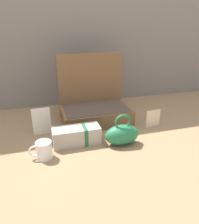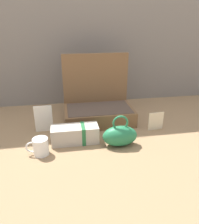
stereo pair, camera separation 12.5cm
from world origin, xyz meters
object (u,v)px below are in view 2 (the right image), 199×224
(teal_pouch_handbag, at_px, (120,135))
(poster_card_right, at_px, (44,119))
(cream_toiletry_bag, at_px, (76,134))
(info_card_left, at_px, (156,121))
(open_suitcase, at_px, (98,106))
(coffee_mug, at_px, (40,147))

(teal_pouch_handbag, distance_m, poster_card_right, 0.48)
(teal_pouch_handbag, distance_m, cream_toiletry_bag, 0.24)
(teal_pouch_handbag, distance_m, info_card_left, 0.30)
(open_suitcase, xyz_separation_m, cream_toiletry_bag, (-0.17, -0.27, -0.05))
(poster_card_right, bearing_deg, info_card_left, -9.88)
(open_suitcase, height_order, teal_pouch_handbag, open_suitcase)
(open_suitcase, bearing_deg, cream_toiletry_bag, -122.02)
(open_suitcase, xyz_separation_m, teal_pouch_handbag, (0.06, -0.35, -0.04))
(cream_toiletry_bag, relative_size, coffee_mug, 2.28)
(coffee_mug, bearing_deg, cream_toiletry_bag, 26.49)
(open_suitcase, relative_size, poster_card_right, 2.69)
(cream_toiletry_bag, xyz_separation_m, poster_card_right, (-0.18, 0.16, 0.03))
(cream_toiletry_bag, bearing_deg, info_card_left, 7.56)
(teal_pouch_handbag, bearing_deg, info_card_left, 28.06)
(open_suitcase, distance_m, info_card_left, 0.39)
(teal_pouch_handbag, bearing_deg, poster_card_right, 150.12)
(cream_toiletry_bag, relative_size, info_card_left, 2.25)
(cream_toiletry_bag, height_order, poster_card_right, poster_card_right)
(coffee_mug, bearing_deg, open_suitcase, 45.81)
(cream_toiletry_bag, relative_size, poster_card_right, 1.56)
(open_suitcase, height_order, info_card_left, open_suitcase)
(open_suitcase, height_order, cream_toiletry_bag, open_suitcase)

